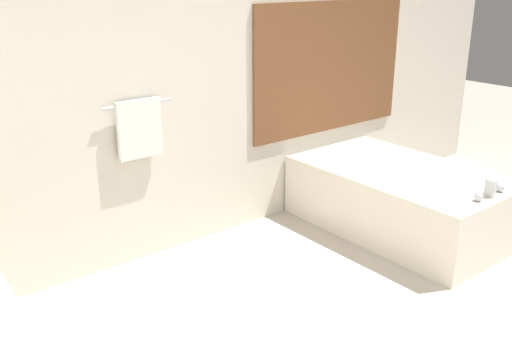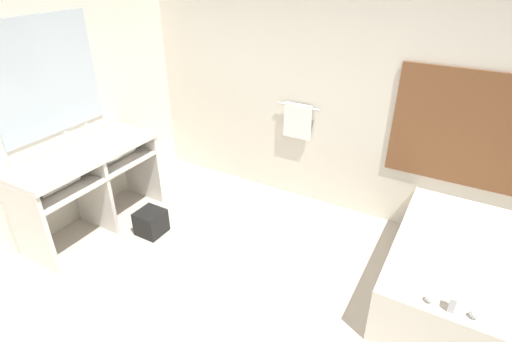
% 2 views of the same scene
% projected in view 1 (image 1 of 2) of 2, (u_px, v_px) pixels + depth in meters
% --- Properties ---
extents(wall_back_with_blinds, '(7.40, 0.13, 2.70)m').
position_uv_depth(wall_back_with_blinds, '(177.00, 68.00, 3.98)').
color(wall_back_with_blinds, silver).
rests_on(wall_back_with_blinds, ground_plane).
extents(bathtub, '(1.00, 1.67, 0.63)m').
position_uv_depth(bathtub, '(401.00, 196.00, 4.57)').
color(bathtub, silver).
rests_on(bathtub, ground_plane).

